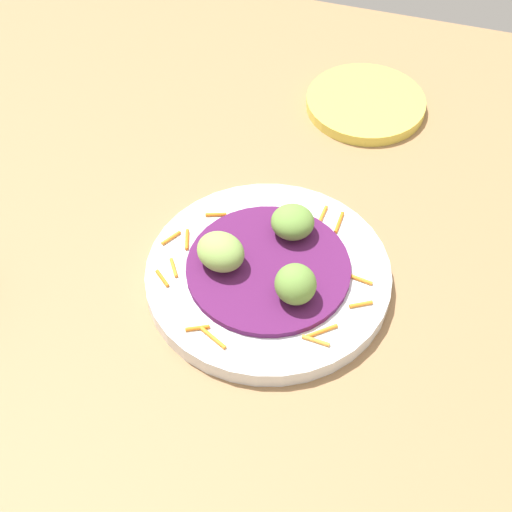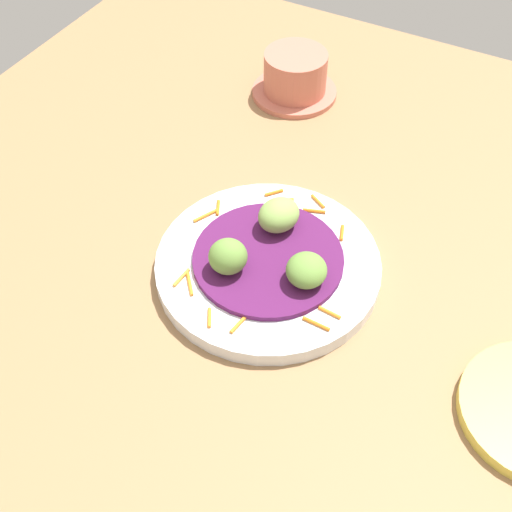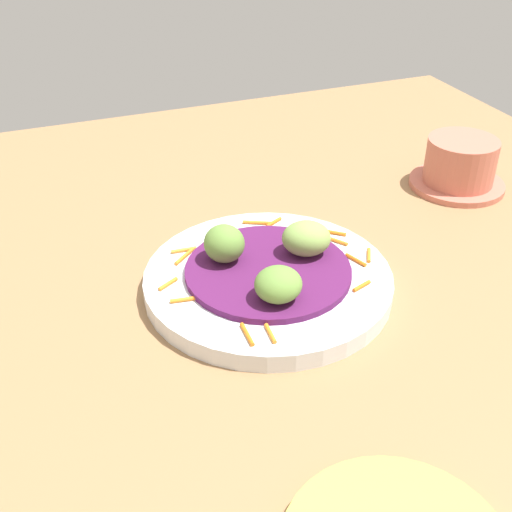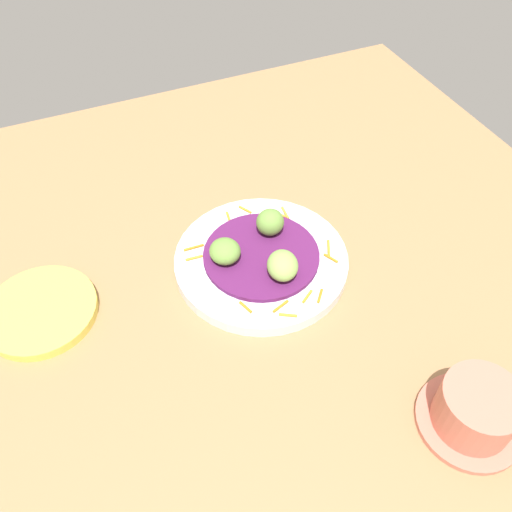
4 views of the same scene
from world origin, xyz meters
TOP-DOWN VIEW (x-y plane):
  - table_surface at (0.00, 0.00)cm, footprint 110.00×110.00cm
  - main_plate at (-2.10, -0.34)cm, footprint 25.82×25.82cm
  - cabbage_bed at (-2.10, -0.34)cm, footprint 17.24×17.24cm
  - carrot_garnish at (-1.61, 1.19)cm, footprint 23.46×21.39cm
  - guac_scoop_left at (2.68, 1.13)cm, footprint 6.31×5.83cm
  - guac_scoop_center at (-5.78, 3.07)cm, footprint 5.83×5.88cm
  - guac_scoop_right at (-3.22, -5.23)cm, footprint 5.50×5.39cm
  - side_plate_small at (-5.99, -31.73)cm, footprint 15.52×15.52cm
  - terracotta_bowl at (30.62, 12.62)cm, footprint 12.62×12.62cm

SIDE VIEW (x-z plane):
  - table_surface at x=0.00cm, z-range 0.00..2.00cm
  - side_plate_small at x=-5.99cm, z-range 2.00..3.43cm
  - main_plate at x=-2.10cm, z-range 2.00..3.94cm
  - carrot_garnish at x=-1.61cm, z-range 3.94..4.34cm
  - cabbage_bed at x=-2.10cm, z-range 3.94..4.65cm
  - terracotta_bowl at x=30.62cm, z-range 1.73..8.49cm
  - guac_scoop_right at x=-3.22cm, z-range 4.65..7.94cm
  - guac_scoop_left at x=2.68cm, z-range 4.65..8.33cm
  - guac_scoop_center at x=-5.78cm, z-range 4.65..8.64cm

